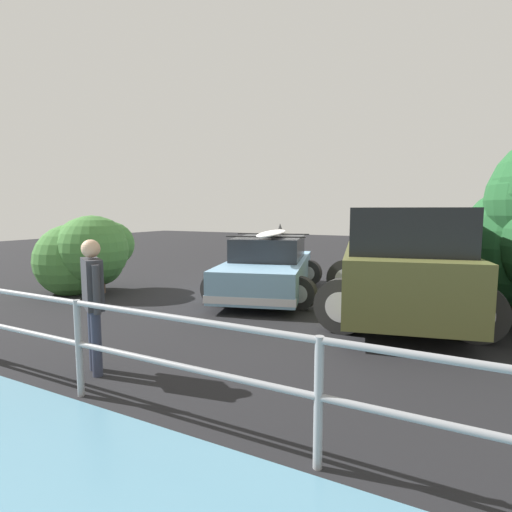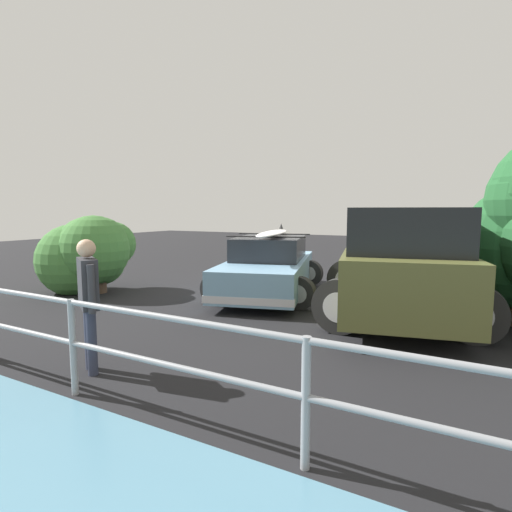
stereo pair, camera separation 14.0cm
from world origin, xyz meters
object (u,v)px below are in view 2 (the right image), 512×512
(sedan_car, at_px, (269,267))
(person_bystander, at_px, (88,293))
(suv_car, at_px, (399,261))
(bush_near_left, at_px, (90,253))

(sedan_car, relative_size, person_bystander, 2.84)
(sedan_car, xyz_separation_m, person_bystander, (-0.14, 5.04, 0.32))
(sedan_car, distance_m, suv_car, 3.05)
(sedan_car, bearing_deg, person_bystander, 91.65)
(sedan_car, xyz_separation_m, bush_near_left, (3.76, 1.82, 0.32))
(suv_car, relative_size, bush_near_left, 2.12)
(suv_car, distance_m, person_bystander, 5.19)
(suv_car, xyz_separation_m, person_bystander, (2.81, 4.37, -0.06))
(bush_near_left, bearing_deg, sedan_car, -154.19)
(sedan_car, height_order, person_bystander, sedan_car)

